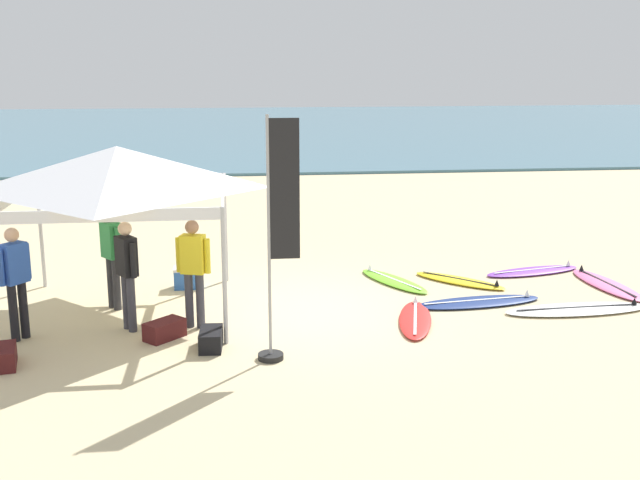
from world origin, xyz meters
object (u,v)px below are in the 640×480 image
object	(u,v)px
surfboard_red	(415,319)
person_green	(112,251)
surfboard_navy	(478,302)
surfboard_pink	(606,284)
gear_bag_on_sand	(4,357)
surfboard_purple	(533,271)
gear_bag_by_pole	(211,339)
surfboard_white	(577,309)
person_black	(127,268)
person_yellow	(193,266)
person_blue	(15,276)
gear_bag_near_tent	(165,330)
surfboard_yellow	(460,281)
cooler_box	(188,277)
surfboard_lime	(393,281)
canopy_tent	(118,169)
banner_flag	(278,250)

from	to	relation	value
surfboard_red	person_green	distance (m)	5.10
surfboard_navy	surfboard_pink	distance (m)	2.78
person_green	gear_bag_on_sand	size ratio (longest dim) A/B	2.85
surfboard_purple	gear_bag_by_pole	world-z (taller)	gear_bag_by_pole
surfboard_white	gear_bag_on_sand	xyz separation A→B (m)	(-8.82, -1.40, 0.10)
surfboard_red	person_black	distance (m)	4.58
person_yellow	gear_bag_by_pole	distance (m)	1.30
person_blue	gear_bag_on_sand	bearing A→B (deg)	-87.55
gear_bag_near_tent	gear_bag_on_sand	bearing A→B (deg)	-157.73
person_green	person_black	distance (m)	1.18
person_black	person_yellow	bearing A→B (deg)	0.33
surfboard_yellow	person_black	distance (m)	6.21
cooler_box	surfboard_pink	bearing A→B (deg)	-5.79
surfboard_white	surfboard_purple	size ratio (longest dim) A/B	1.21
gear_bag_near_tent	gear_bag_by_pole	bearing A→B (deg)	-34.42
surfboard_red	surfboard_lime	bearing A→B (deg)	87.34
person_green	surfboard_yellow	bearing A→B (deg)	7.67
surfboard_navy	person_yellow	distance (m)	4.89
gear_bag_by_pole	person_blue	bearing A→B (deg)	166.14
surfboard_pink	gear_bag_by_pole	xyz separation A→B (m)	(-7.18, -2.34, 0.10)
surfboard_yellow	gear_bag_on_sand	world-z (taller)	gear_bag_on_sand
surfboard_red	gear_bag_on_sand	bearing A→B (deg)	-168.72
surfboard_white	person_black	bearing A→B (deg)	-179.39
person_blue	gear_bag_near_tent	size ratio (longest dim) A/B	2.85
cooler_box	gear_bag_on_sand	bearing A→B (deg)	-123.44
person_blue	gear_bag_by_pole	xyz separation A→B (m)	(2.84, -0.70, -0.85)
surfboard_navy	surfboard_yellow	distance (m)	1.30
surfboard_purple	gear_bag_on_sand	size ratio (longest dim) A/B	3.50
surfboard_navy	gear_bag_near_tent	size ratio (longest dim) A/B	3.90
person_blue	cooler_box	size ratio (longest dim) A/B	3.42
person_blue	person_yellow	distance (m)	2.59
person_blue	gear_bag_near_tent	distance (m)	2.31
canopy_tent	surfboard_navy	world-z (taller)	canopy_tent
surfboard_purple	surfboard_pink	world-z (taller)	same
gear_bag_by_pole	gear_bag_near_tent	bearing A→B (deg)	145.58
surfboard_red	person_yellow	bearing A→B (deg)	177.96
canopy_tent	gear_bag_on_sand	bearing A→B (deg)	-121.39
canopy_tent	surfboard_navy	distance (m)	6.39
surfboard_red	cooler_box	size ratio (longest dim) A/B	3.92
canopy_tent	gear_bag_on_sand	distance (m)	3.44
person_yellow	surfboard_red	bearing A→B (deg)	-2.04
surfboard_yellow	person_yellow	size ratio (longest dim) A/B	0.97
person_yellow	gear_bag_on_sand	size ratio (longest dim) A/B	2.85
surfboard_navy	surfboard_white	world-z (taller)	same
canopy_tent	surfboard_yellow	distance (m)	6.53
canopy_tent	banner_flag	world-z (taller)	banner_flag
person_blue	person_black	distance (m)	1.60
surfboard_pink	person_yellow	xyz separation A→B (m)	(-7.44, -1.40, 0.95)
surfboard_navy	gear_bag_on_sand	world-z (taller)	gear_bag_on_sand
surfboard_lime	person_black	bearing A→B (deg)	-155.54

